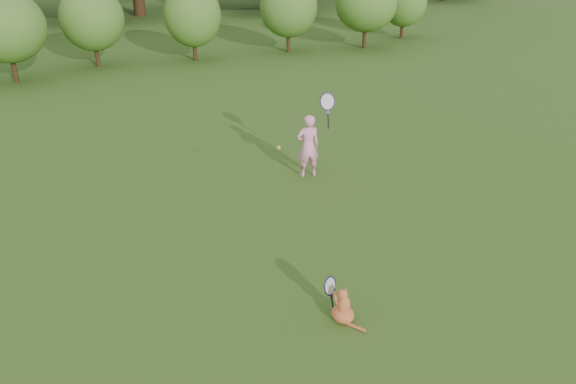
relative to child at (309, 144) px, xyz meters
name	(u,v)px	position (x,y,z in m)	size (l,w,h in m)	color
ground	(301,264)	(-1.52, -2.60, -0.61)	(100.00, 100.00, 0.00)	#2E4F16
shrub_row	(108,25)	(-1.52, 10.40, 0.79)	(28.00, 3.00, 2.80)	#487925
child	(309,144)	(0.00, 0.00, 0.00)	(0.69, 0.47, 1.73)	#FF98BF
cat	(343,304)	(-1.65, -3.87, -0.39)	(0.29, 0.57, 0.58)	#B94E23
tennis_ball	(279,148)	(-1.21, -1.27, 0.57)	(0.06, 0.06, 0.06)	gold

